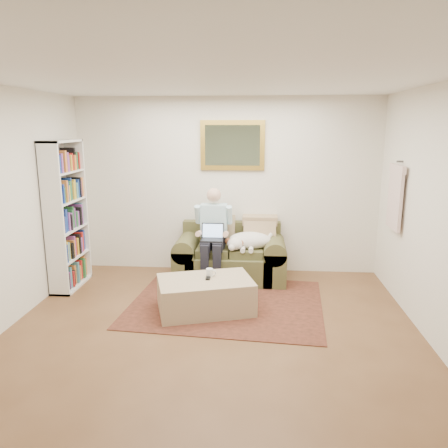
# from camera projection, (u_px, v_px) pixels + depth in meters

# --- Properties ---
(room_shell) EXTENTS (4.51, 5.00, 2.61)m
(room_shell) POSITION_uv_depth(u_px,v_px,m) (211.00, 215.00, 4.43)
(room_shell) COLOR brown
(room_shell) RESTS_ON ground
(rug) EXTENTS (2.50, 2.07, 0.01)m
(rug) POSITION_uv_depth(u_px,v_px,m) (226.00, 303.00, 5.48)
(rug) COLOR #311C13
(rug) RESTS_ON room_shell
(sofa) EXTENTS (1.58, 0.80, 0.95)m
(sofa) POSITION_uv_depth(u_px,v_px,m) (230.00, 261.00, 6.31)
(sofa) COLOR #4C4B28
(sofa) RESTS_ON room_shell
(seated_man) EXTENTS (0.52, 0.74, 1.33)m
(seated_man) POSITION_uv_depth(u_px,v_px,m) (213.00, 237.00, 6.11)
(seated_man) COLOR #8CCCD8
(seated_man) RESTS_ON sofa
(laptop) EXTENTS (0.31, 0.24, 0.22)m
(laptop) POSITION_uv_depth(u_px,v_px,m) (212.00, 235.00, 6.04)
(laptop) COLOR black
(laptop) RESTS_ON seated_man
(sleeping_dog) EXTENTS (0.65, 0.41, 0.24)m
(sleeping_dog) POSITION_uv_depth(u_px,v_px,m) (250.00, 240.00, 6.14)
(sleeping_dog) COLOR white
(sleeping_dog) RESTS_ON sofa
(ottoman) EXTENTS (1.25, 0.99, 0.40)m
(ottoman) POSITION_uv_depth(u_px,v_px,m) (205.00, 295.00, 5.22)
(ottoman) COLOR tan
(ottoman) RESTS_ON room_shell
(coffee_mug) EXTENTS (0.08, 0.08, 0.10)m
(coffee_mug) POSITION_uv_depth(u_px,v_px,m) (210.00, 273.00, 5.26)
(coffee_mug) COLOR white
(coffee_mug) RESTS_ON ottoman
(tv_remote) EXTENTS (0.05, 0.15, 0.02)m
(tv_remote) POSITION_uv_depth(u_px,v_px,m) (208.00, 277.00, 5.21)
(tv_remote) COLOR black
(tv_remote) RESTS_ON ottoman
(bookshelf) EXTENTS (0.28, 0.80, 2.00)m
(bookshelf) POSITION_uv_depth(u_px,v_px,m) (66.00, 215.00, 5.87)
(bookshelf) COLOR white
(bookshelf) RESTS_ON room_shell
(wall_mirror) EXTENTS (0.94, 0.04, 0.72)m
(wall_mirror) POSITION_uv_depth(u_px,v_px,m) (232.00, 145.00, 6.35)
(wall_mirror) COLOR gold
(wall_mirror) RESTS_ON room_shell
(hanging_shirt) EXTENTS (0.06, 0.52, 0.90)m
(hanging_shirt) POSITION_uv_depth(u_px,v_px,m) (396.00, 194.00, 5.46)
(hanging_shirt) COLOR beige
(hanging_shirt) RESTS_ON room_shell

